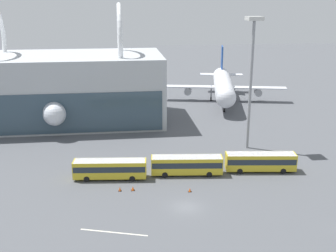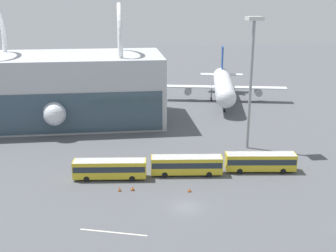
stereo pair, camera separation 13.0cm
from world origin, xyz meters
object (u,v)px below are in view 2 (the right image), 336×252
Objects in this scene: shuttle_bus_1 at (187,164)px; traffic_cone_1 at (190,190)px; airliner_at_gate_near at (52,99)px; traffic_cone_2 at (120,189)px; floodlight_mast at (252,58)px; shuttle_bus_2 at (260,161)px; shuttle_bus_0 at (110,168)px; airliner_at_gate_far at (223,85)px; traffic_cone_0 at (133,188)px.

traffic_cone_1 is at bearing -89.42° from shuttle_bus_1.
airliner_at_gate_near is 46.94m from traffic_cone_2.
airliner_at_gate_near is 53.31m from traffic_cone_1.
shuttle_bus_1 is 13.11m from traffic_cone_2.
floodlight_mast is (42.93, -26.34, 13.34)m from airliner_at_gate_near.
traffic_cone_1 is (27.41, -45.44, -5.09)m from airliner_at_gate_near.
airliner_at_gate_near is 56.80m from shuttle_bus_2.
shuttle_bus_0 and shuttle_bus_2 have the same top height.
airliner_at_gate_far is 62.36m from shuttle_bus_0.
traffic_cone_2 is at bearing -146.92° from floodlight_mast.
airliner_at_gate_far reaches higher than traffic_cone_1.
airliner_at_gate_near is at bearing 116.53° from shuttle_bus_0.
airliner_at_gate_near is 2.69× the size of shuttle_bus_1.
airliner_at_gate_far is (47.95, 14.00, -0.24)m from airliner_at_gate_near.
shuttle_bus_0 is 16.31× the size of traffic_cone_2.
shuttle_bus_1 is at bearing 84.65° from traffic_cone_1.
airliner_at_gate_far is 52.67× the size of traffic_cone_0.
traffic_cone_1 is (-0.65, -6.95, -1.64)m from shuttle_bus_1.
shuttle_bus_0 is 35.14m from floodlight_mast.
shuttle_bus_1 reaches higher than traffic_cone_2.
floodlight_mast is at bearing 4.87° from airliner_at_gate_far.
shuttle_bus_0 is at bearing -173.20° from shuttle_bus_2.
floodlight_mast is at bearing 29.19° from shuttle_bus_0.
airliner_at_gate_far reaches higher than traffic_cone_0.
floodlight_mast is 36.33× the size of traffic_cone_0.
traffic_cone_0 is (-23.24, -5.19, -1.60)m from shuttle_bus_2.
shuttle_bus_2 is at bearing 5.41° from shuttle_bus_1.
airliner_at_gate_near is 52.11m from floodlight_mast.
floodlight_mast is at bearing 90.25° from shuttle_bus_2.
traffic_cone_0 is (-24.66, -17.47, -18.40)m from floodlight_mast.
shuttle_bus_0 reaches higher than traffic_cone_1.
airliner_at_gate_near is 1.28× the size of floodlight_mast.
shuttle_bus_2 is at bearing 37.50° from airliner_at_gate_near.
shuttle_bus_2 reaches higher than traffic_cone_0.
traffic_cone_0 is (18.27, -43.81, -5.06)m from airliner_at_gate_near.
airliner_at_gate_far is at bearing 96.71° from airliner_at_gate_near.
airliner_at_gate_far is at bearing 70.93° from traffic_cone_1.
floodlight_mast is at bearing 35.30° from traffic_cone_0.
airliner_at_gate_far is 3.04× the size of shuttle_bus_1.
airliner_at_gate_near is 0.89× the size of airliner_at_gate_far.
shuttle_bus_1 is at bearing -8.79° from airliner_at_gate_far.
shuttle_bus_2 is 25.91m from traffic_cone_2.
airliner_at_gate_far is at bearing 89.87° from shuttle_bus_2.
floodlight_mast reaches higher than traffic_cone_1.
shuttle_bus_2 is at bearing 4.99° from airliner_at_gate_far.
shuttle_bus_2 is at bearing 12.59° from traffic_cone_0.
airliner_at_gate_far reaches higher than traffic_cone_2.
shuttle_bus_1 is 17.33× the size of traffic_cone_0.
airliner_at_gate_far is 63.08m from traffic_cone_1.
airliner_at_gate_far is 56.23m from shuttle_bus_1.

